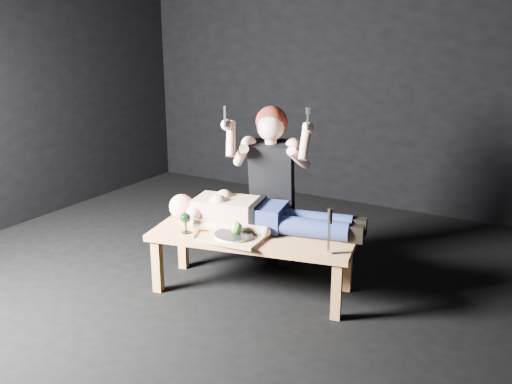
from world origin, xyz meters
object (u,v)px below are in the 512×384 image
at_px(lying_man, 264,212).
at_px(carving_knife, 329,231).
at_px(kneeling_woman, 273,185).
at_px(serving_tray, 234,238).
at_px(table, 253,262).
at_px(goblet, 186,223).

bearing_deg(lying_man, carving_knife, -30.91).
height_order(kneeling_woman, carving_knife, kneeling_woman).
xyz_separation_m(lying_man, serving_tray, (-0.07, -0.31, -0.11)).
bearing_deg(lying_man, kneeling_woman, 95.61).
relative_size(table, goblet, 9.55).
distance_m(table, lying_man, 0.38).
distance_m(table, serving_tray, 0.30).
height_order(kneeling_woman, goblet, kneeling_woman).
bearing_deg(carving_knife, serving_tray, 176.58).
height_order(table, kneeling_woman, kneeling_woman).
bearing_deg(kneeling_woman, table, -97.42).
xyz_separation_m(kneeling_woman, carving_knife, (0.72, -0.56, -0.07)).
bearing_deg(goblet, carving_knife, 9.03).
height_order(lying_man, kneeling_woman, kneeling_woman).
height_order(serving_tray, goblet, goblet).
bearing_deg(carving_knife, goblet, 176.88).
relative_size(table, kneeling_woman, 1.08).
distance_m(serving_tray, carving_knife, 0.69).
distance_m(kneeling_woman, carving_knife, 0.91).
xyz_separation_m(table, kneeling_woman, (-0.10, 0.50, 0.45)).
relative_size(serving_tray, goblet, 2.61).
bearing_deg(goblet, table, 28.51).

